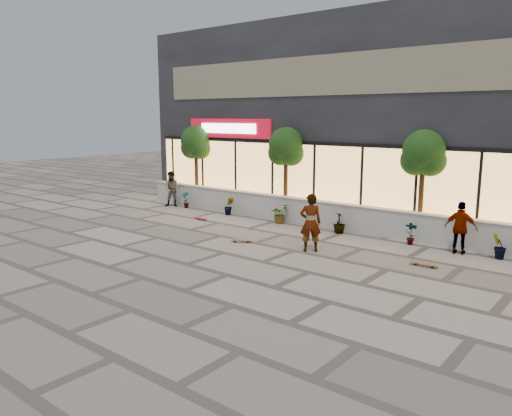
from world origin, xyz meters
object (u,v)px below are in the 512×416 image
Objects in this scene: tree_midwest at (286,149)px; skater_right_near at (461,228)px; tree_mideast at (423,156)px; skater_left at (172,189)px; skateboard_center at (241,240)px; skateboard_left at (201,218)px; skater_center at (310,223)px; tree_west at (196,144)px; skateboard_right_near at (424,264)px.

skater_right_near is at bearing -10.09° from tree_midwest.
tree_mideast is at bearing -44.20° from skater_right_near.
skater_left is 7.94m from skateboard_center.
skateboard_left is at bearing 0.32° from skater_right_near.
skateboard_center is at bearing -72.95° from tree_midwest.
tree_midwest is 2.04× the size of skater_center.
skater_left is at bearing -55.22° from skater_center.
skater_right_near is at bearing -1.38° from skateboard_center.
tree_mideast reaches higher than skater_center.
skateboard_center is at bearing -33.92° from tree_west.
tree_mideast reaches higher than skater_left.
skateboard_left is (3.32, -1.38, -0.79)m from skater_left.
skateboard_center is 6.18m from skateboard_right_near.
skateboard_right_near reaches higher than skateboard_center.
skater_left is (-11.77, -1.40, -2.12)m from tree_mideast.
tree_west is 4.71× the size of skateboard_right_near.
tree_west is at bearing 117.84° from skateboard_center.
skater_left is 13.63m from skater_right_near.
tree_midwest is 6.06m from skater_center.
skateboard_left is at bearing -131.36° from tree_midwest.
skater_center is 1.12× the size of skater_right_near.
tree_mideast reaches higher than skater_right_near.
skater_right_near is 2.26× the size of skateboard_center.
skateboard_right_near is (13.26, -2.05, -0.78)m from skater_left.
skater_center is 10.09m from skater_left.
tree_mideast is 5.19× the size of skateboard_center.
tree_midwest and tree_mideast have the same top height.
skater_center is at bearing -46.36° from tree_midwest.
skateboard_right_near is at bearing -24.72° from tree_midwest.
skateboard_left is at bearing -161.79° from tree_mideast.
tree_west is 5.42× the size of skateboard_left.
tree_west is 13.75m from skateboard_right_near.
skateboard_center is at bearing -134.46° from tree_mideast.
skater_left is (-0.27, -1.40, -2.12)m from tree_west.
tree_mideast is at bearing 0.00° from tree_midwest.
skateboard_center is (7.19, -3.26, -0.79)m from skater_left.
skater_right_near reaches higher than skateboard_center.
tree_midwest reaches higher than skater_center.
tree_mideast reaches higher than skateboard_right_near.
skater_left is at bearing 167.12° from skateboard_right_near.
skater_left is at bearing 127.39° from skateboard_center.
tree_midwest reaches higher than skateboard_left.
skater_center is 2.54× the size of skateboard_center.
skater_center is at bearing -116.46° from tree_mideast.
tree_mideast is 2.04× the size of skater_center.
skater_right_near reaches higher than skateboard_left.
skater_right_near is 7.26m from skateboard_center.
tree_mideast is (6.00, 0.00, 0.00)m from tree_midwest.
tree_mideast is at bearing 17.30° from skateboard_center.
skateboard_right_near is (7.49, -3.45, -2.90)m from tree_midwest.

